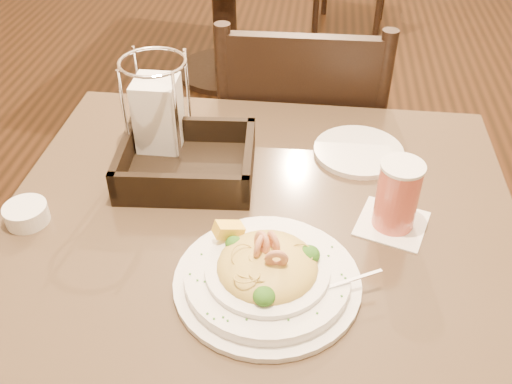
# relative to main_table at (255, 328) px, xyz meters

# --- Properties ---
(main_table) EXTENTS (0.90, 0.90, 0.76)m
(main_table) POSITION_rel_main_table_xyz_m (0.00, 0.00, 0.00)
(main_table) COLOR black
(main_table) RESTS_ON ground
(dining_chair_near) EXTENTS (0.43, 0.43, 0.93)m
(dining_chair_near) POSITION_rel_main_table_xyz_m (0.05, 0.61, -0.02)
(dining_chair_near) COLOR black
(dining_chair_near) RESTS_ON ground
(pasta_bowl) EXTENTS (0.31, 0.29, 0.09)m
(pasta_bowl) POSITION_rel_main_table_xyz_m (0.03, -0.10, 0.27)
(pasta_bowl) COLOR white
(pasta_bowl) RESTS_ON main_table
(drink_glass) EXTENTS (0.14, 0.14, 0.13)m
(drink_glass) POSITION_rel_main_table_xyz_m (0.23, 0.06, 0.30)
(drink_glass) COLOR white
(drink_glass) RESTS_ON main_table
(bread_basket) EXTENTS (0.26, 0.22, 0.07)m
(bread_basket) POSITION_rel_main_table_xyz_m (-0.15, 0.16, 0.26)
(bread_basket) COLOR black
(bread_basket) RESTS_ON main_table
(napkin_caddy) EXTENTS (0.13, 0.13, 0.20)m
(napkin_caddy) POSITION_rel_main_table_xyz_m (-0.21, 0.23, 0.33)
(napkin_caddy) COLOR silver
(napkin_caddy) RESTS_ON main_table
(side_plate) EXTENTS (0.23, 0.23, 0.01)m
(side_plate) POSITION_rel_main_table_xyz_m (0.18, 0.27, 0.25)
(side_plate) COLOR white
(side_plate) RESTS_ON main_table
(butter_ramekin) EXTENTS (0.10, 0.10, 0.03)m
(butter_ramekin) POSITION_rel_main_table_xyz_m (-0.39, -0.01, 0.26)
(butter_ramekin) COLOR white
(butter_ramekin) RESTS_ON main_table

